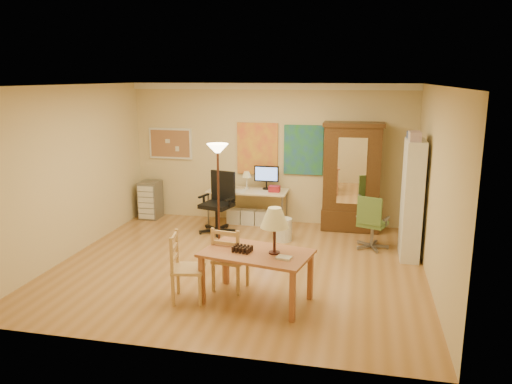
% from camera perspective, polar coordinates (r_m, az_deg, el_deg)
% --- Properties ---
extents(floor, '(5.50, 5.50, 0.00)m').
position_cam_1_polar(floor, '(7.72, -1.87, -8.37)').
color(floor, '#A06C38').
rests_on(floor, ground).
extents(crown_molding, '(5.50, 0.08, 0.12)m').
position_cam_1_polar(crown_molding, '(9.59, 1.65, 11.98)').
color(crown_molding, white).
rests_on(crown_molding, floor).
extents(corkboard, '(0.90, 0.04, 0.62)m').
position_cam_1_polar(corkboard, '(10.26, -9.76, 5.49)').
color(corkboard, '#A46E4D').
rests_on(corkboard, floor).
extents(art_panel_left, '(0.80, 0.04, 1.00)m').
position_cam_1_polar(art_panel_left, '(9.75, 0.16, 4.98)').
color(art_panel_left, yellow).
rests_on(art_panel_left, floor).
extents(art_panel_right, '(0.75, 0.04, 0.95)m').
position_cam_1_polar(art_panel_right, '(9.60, 5.44, 4.80)').
color(art_panel_right, '#255F97').
rests_on(art_panel_right, floor).
extents(dining_table, '(1.47, 1.06, 1.26)m').
position_cam_1_polar(dining_table, '(6.25, 0.81, -5.82)').
color(dining_table, brown).
rests_on(dining_table, floor).
extents(ladder_chair_back, '(0.47, 0.45, 0.89)m').
position_cam_1_polar(ladder_chair_back, '(6.74, -3.03, -7.82)').
color(ladder_chair_back, tan).
rests_on(ladder_chair_back, floor).
extents(ladder_chair_left, '(0.47, 0.48, 0.90)m').
position_cam_1_polar(ladder_chair_left, '(6.50, -8.01, -8.73)').
color(ladder_chair_left, tan).
rests_on(ladder_chair_left, floor).
extents(torchiere_lamp, '(0.33, 0.33, 1.83)m').
position_cam_1_polar(torchiere_lamp, '(7.66, -4.37, 2.84)').
color(torchiere_lamp, '#44241B').
rests_on(torchiere_lamp, floor).
extents(computer_desk, '(1.52, 0.67, 1.15)m').
position_cam_1_polar(computer_desk, '(9.66, -0.71, -1.31)').
color(computer_desk, '#C6AA90').
rests_on(computer_desk, floor).
extents(office_chair_black, '(0.69, 0.69, 1.12)m').
position_cam_1_polar(office_chair_black, '(9.26, -4.36, -2.78)').
color(office_chair_black, black).
rests_on(office_chair_black, floor).
extents(office_chair_green, '(0.57, 0.57, 0.92)m').
position_cam_1_polar(office_chair_green, '(8.57, 13.04, -4.76)').
color(office_chair_green, slate).
rests_on(office_chair_green, floor).
extents(drawer_cart, '(0.38, 0.45, 0.76)m').
position_cam_1_polar(drawer_cart, '(10.35, -11.98, -0.88)').
color(drawer_cart, slate).
rests_on(drawer_cart, floor).
extents(armoire, '(1.10, 0.52, 2.01)m').
position_cam_1_polar(armoire, '(9.41, 10.86, 0.91)').
color(armoire, '#371D0F').
rests_on(armoire, floor).
extents(bookshelf, '(0.28, 0.75, 1.88)m').
position_cam_1_polar(bookshelf, '(8.18, 17.37, -0.86)').
color(bookshelf, white).
rests_on(bookshelf, floor).
extents(wastebin, '(0.32, 0.32, 0.40)m').
position_cam_1_polar(wastebin, '(8.78, 3.09, -4.30)').
color(wastebin, silver).
rests_on(wastebin, floor).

